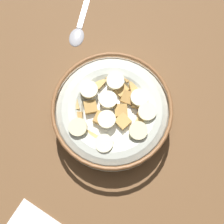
{
  "coord_description": "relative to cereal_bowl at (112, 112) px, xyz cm",
  "views": [
    {
      "loc": [
        -1.5,
        12.79,
        51.17
      ],
      "look_at": [
        0.0,
        0.0,
        3.0
      ],
      "focal_mm": 49.88,
      "sensor_mm": 36.0,
      "label": 1
    }
  ],
  "objects": [
    {
      "name": "spoon",
      "position": [
        7.94,
        -15.98,
        -2.65
      ],
      "size": [
        3.24,
        13.52,
        0.8
      ],
      "color": "#A5A5AD",
      "rests_on": "ground_plane"
    },
    {
      "name": "cereal_bowl",
      "position": [
        0.0,
        0.0,
        0.0
      ],
      "size": [
        18.94,
        18.94,
        6.27
      ],
      "color": "beige",
      "rests_on": "ground_plane"
    },
    {
      "name": "ground_plane",
      "position": [
        0.01,
        0.01,
        -3.98
      ],
      "size": [
        106.96,
        106.96,
        2.0
      ],
      "primitive_type": "cube",
      "color": "brown"
    }
  ]
}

